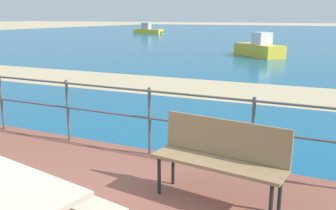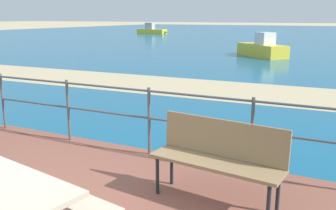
% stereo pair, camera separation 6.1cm
% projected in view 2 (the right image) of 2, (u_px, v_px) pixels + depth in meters
% --- Properties ---
extents(sea_water, '(90.00, 90.00, 0.01)m').
position_uv_depth(sea_water, '(325.00, 36.00, 38.30)').
color(sea_water, '#145B84').
rests_on(sea_water, ground).
extents(beach_strip, '(54.05, 4.05, 0.01)m').
position_uv_depth(beach_strip, '(245.00, 92.00, 10.19)').
color(beach_strip, tan).
rests_on(beach_strip, ground).
extents(park_bench, '(1.47, 0.58, 0.89)m').
position_uv_depth(park_bench, '(219.00, 153.00, 3.96)').
color(park_bench, '#8C704C').
rests_on(park_bench, patio_paving).
extents(railing_fence, '(5.94, 0.04, 0.99)m').
position_uv_depth(railing_fence, '(149.00, 112.00, 5.29)').
color(railing_fence, '#4C5156').
rests_on(railing_fence, patio_paving).
extents(boat_near, '(3.99, 1.33, 1.26)m').
position_uv_depth(boat_near, '(152.00, 30.00, 44.13)').
color(boat_near, yellow).
rests_on(boat_near, sea_water).
extents(boat_mid, '(3.17, 3.13, 1.23)m').
position_uv_depth(boat_mid, '(261.00, 49.00, 19.09)').
color(boat_mid, yellow).
rests_on(boat_mid, sea_water).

